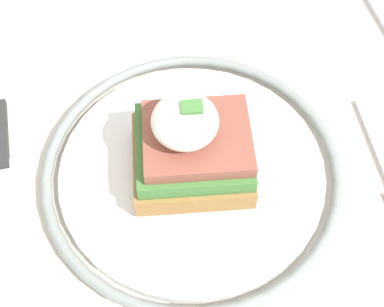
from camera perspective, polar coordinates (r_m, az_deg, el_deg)
dining_table at (r=0.57m, az=-2.72°, el=-6.62°), size 1.00×0.90×0.72m
plate at (r=0.47m, az=-0.00°, el=-1.81°), size 0.26×0.26×0.02m
sandwich at (r=0.43m, az=-0.02°, el=0.82°), size 0.10×0.09×0.08m
knife at (r=0.50m, az=-19.52°, el=-1.84°), size 0.04×0.19×0.01m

